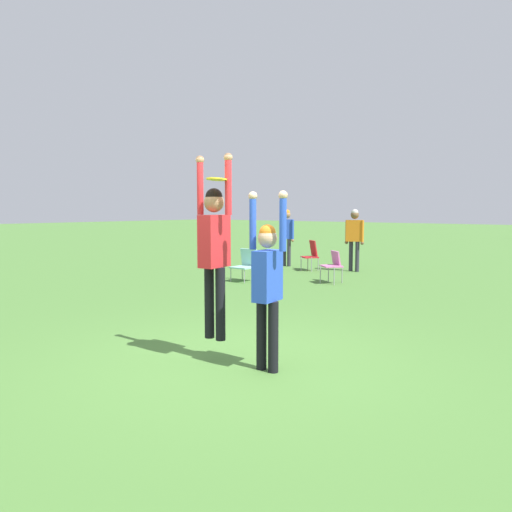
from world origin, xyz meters
TOP-DOWN VIEW (x-y plane):
  - ground_plane at (0.00, 0.00)m, footprint 120.00×120.00m
  - person_jumping at (-0.24, -0.12)m, footprint 0.57×0.44m
  - person_defending at (0.50, -0.03)m, footprint 0.53×0.40m
  - frisbee at (-0.08, -0.24)m, footprint 0.24×0.24m
  - camping_chair_0 at (-4.21, 8.34)m, footprint 0.62×0.69m
  - camping_chair_1 at (-4.33, 5.36)m, footprint 0.54×0.58m
  - camping_chair_2 at (-2.39, 6.49)m, footprint 0.66×0.72m
  - person_spectator_near at (-5.48, 8.82)m, footprint 0.58×0.40m
  - person_spectator_far at (-3.09, 8.94)m, footprint 0.63×0.35m

SIDE VIEW (x-z plane):
  - ground_plane at x=0.00m, z-range 0.00..0.00m
  - camping_chair_1 at x=-4.33m, z-range 0.05..0.89m
  - camping_chair_2 at x=-2.39m, z-range 0.10..0.91m
  - camping_chair_0 at x=-4.21m, z-range 0.07..0.99m
  - person_defending at x=0.50m, z-range 0.06..2.13m
  - person_spectator_near at x=-5.48m, z-range 0.21..2.06m
  - person_spectator_far at x=-3.09m, z-range 0.21..2.08m
  - person_jumping at x=-0.24m, z-range 0.36..2.61m
  - frisbee at x=-0.08m, z-range 2.20..2.24m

